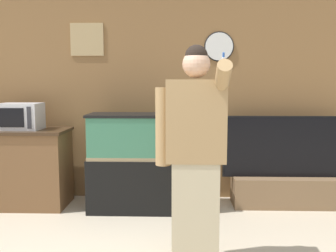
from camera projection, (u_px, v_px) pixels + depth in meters
wall_back_paneled at (160, 96)px, 4.72m from camera, size 10.00×0.08×2.60m
counter_island at (15, 167)px, 4.45m from camera, size 1.28×0.60×0.92m
microwave at (21, 116)px, 4.37m from camera, size 0.46×0.34×0.31m
aquarium_on_stand at (138, 162)px, 4.30m from camera, size 1.11×0.49×1.12m
tv_on_stand at (285, 180)px, 4.46m from camera, size 1.48×0.40×1.08m
person_standing at (194, 154)px, 2.92m from camera, size 0.55×0.42×1.75m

